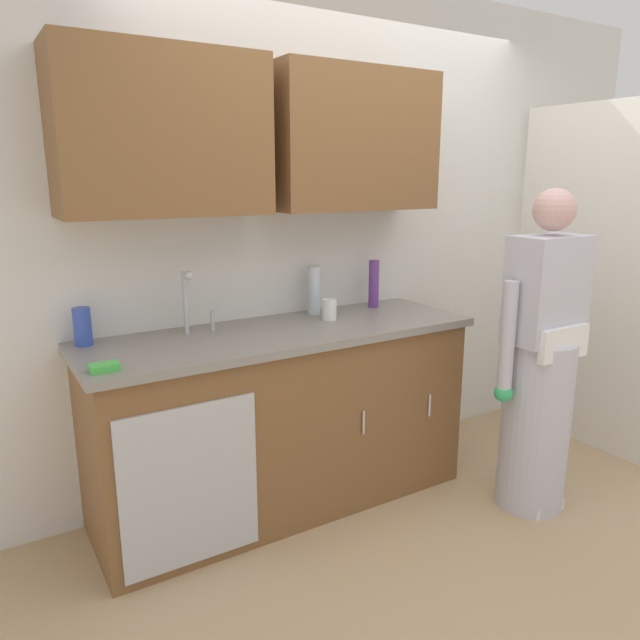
{
  "coord_description": "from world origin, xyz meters",
  "views": [
    {
      "loc": [
        -1.87,
        -1.82,
        1.67
      ],
      "look_at": [
        -0.42,
        0.55,
        1.0
      ],
      "focal_mm": 33.44,
      "sensor_mm": 36.0,
      "label": 1
    }
  ],
  "objects": [
    {
      "name": "ground_plane",
      "position": [
        0.0,
        0.0,
        0.0
      ],
      "size": [
        9.0,
        9.0,
        0.0
      ],
      "primitive_type": "plane",
      "color": "tan"
    },
    {
      "name": "kitchen_wall_with_uppers",
      "position": [
        -0.14,
        0.99,
        1.48
      ],
      "size": [
        4.8,
        0.44,
        2.7
      ],
      "color": "silver",
      "rests_on": "ground"
    },
    {
      "name": "closet_door_panel",
      "position": [
        1.45,
        0.4,
        1.05
      ],
      "size": [
        0.04,
        1.1,
        2.1
      ],
      "primitive_type": "cube",
      "rotation": [
        0.0,
        0.0,
        1.57
      ],
      "color": "silver",
      "rests_on": "ground"
    },
    {
      "name": "counter_cabinet",
      "position": [
        -0.55,
        0.7,
        0.45
      ],
      "size": [
        1.9,
        0.62,
        0.9
      ],
      "color": "brown",
      "rests_on": "ground"
    },
    {
      "name": "countertop",
      "position": [
        -0.55,
        0.7,
        0.92
      ],
      "size": [
        1.96,
        0.66,
        0.04
      ],
      "primitive_type": "cube",
      "color": "gray",
      "rests_on": "counter_cabinet"
    },
    {
      "name": "sink",
      "position": [
        -0.94,
        0.71,
        0.93
      ],
      "size": [
        0.5,
        0.36,
        0.35
      ],
      "color": "#B7BABF",
      "rests_on": "counter_cabinet"
    },
    {
      "name": "person_at_sink",
      "position": [
        0.54,
        0.01,
        0.69
      ],
      "size": [
        0.55,
        0.34,
        1.62
      ],
      "color": "white",
      "rests_on": "ground"
    },
    {
      "name": "bottle_cleaner_spray",
      "position": [
        -1.43,
        0.9,
        1.03
      ],
      "size": [
        0.08,
        0.08,
        0.17
      ],
      "primitive_type": "cylinder",
      "color": "#334CB2",
      "rests_on": "countertop"
    },
    {
      "name": "bottle_soap",
      "position": [
        -0.24,
        0.9,
        1.07
      ],
      "size": [
        0.07,
        0.07,
        0.26
      ],
      "primitive_type": "cylinder",
      "color": "silver",
      "rests_on": "countertop"
    },
    {
      "name": "bottle_water_tall",
      "position": [
        0.14,
        0.87,
        1.08
      ],
      "size": [
        0.06,
        0.06,
        0.27
      ],
      "primitive_type": "cylinder",
      "color": "#66388C",
      "rests_on": "countertop"
    },
    {
      "name": "cup_by_sink",
      "position": [
        -0.24,
        0.75,
        0.99
      ],
      "size": [
        0.08,
        0.08,
        0.11
      ],
      "primitive_type": "cylinder",
      "color": "white",
      "rests_on": "countertop"
    },
    {
      "name": "sponge",
      "position": [
        -1.44,
        0.48,
        0.96
      ],
      "size": [
        0.11,
        0.07,
        0.03
      ],
      "primitive_type": "cube",
      "color": "#4CBF4C",
      "rests_on": "countertop"
    }
  ]
}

